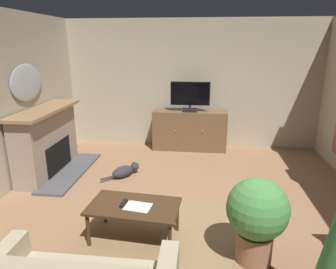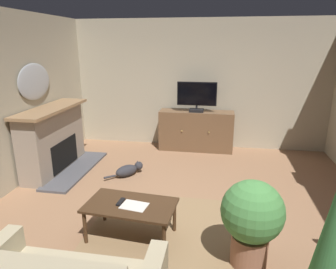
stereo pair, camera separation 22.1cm
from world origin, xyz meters
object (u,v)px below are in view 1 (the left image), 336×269
object	(u,v)px
wall_mirror_oval	(27,83)
tv_cabinet	(190,131)
fireplace	(48,143)
folded_newspaper	(138,207)
television	(190,96)
tv_remote	(124,203)
potted_plant_leafy_by_curtain	(257,215)
coffee_table	(134,209)
cat	(125,171)

from	to	relation	value
wall_mirror_oval	tv_cabinet	world-z (taller)	wall_mirror_oval
fireplace	folded_newspaper	bearing A→B (deg)	-41.97
television	fireplace	bearing A→B (deg)	-148.72
wall_mirror_oval	television	distance (m)	3.12
wall_mirror_oval	tv_remote	size ratio (longest dim) A/B	5.45
tv_cabinet	potted_plant_leafy_by_curtain	distance (m)	3.65
tv_cabinet	potted_plant_leafy_by_curtain	bearing A→B (deg)	-76.58
wall_mirror_oval	coffee_table	distance (m)	3.07
folded_newspaper	wall_mirror_oval	bearing A→B (deg)	150.05
wall_mirror_oval	television	size ratio (longest dim) A/B	1.12
fireplace	coffee_table	size ratio (longest dim) A/B	1.64
television	potted_plant_leafy_by_curtain	size ratio (longest dim) A/B	0.87
tv_cabinet	television	distance (m)	0.79
tv_remote	potted_plant_leafy_by_curtain	bearing A→B (deg)	-94.52
coffee_table	tv_remote	bearing A→B (deg)	174.33
fireplace	potted_plant_leafy_by_curtain	world-z (taller)	fireplace
tv_cabinet	folded_newspaper	xyz separation A→B (m)	(-0.45, -3.35, 0.04)
tv_remote	potted_plant_leafy_by_curtain	size ratio (longest dim) A/B	0.18
fireplace	cat	distance (m)	1.47
television	potted_plant_leafy_by_curtain	bearing A→B (deg)	-76.39
tv_remote	cat	xyz separation A→B (m)	(-0.43, 1.71, -0.35)
potted_plant_leafy_by_curtain	cat	bearing A→B (deg)	134.33
tv_cabinet	folded_newspaper	world-z (taller)	tv_cabinet
wall_mirror_oval	coffee_table	world-z (taller)	wall_mirror_oval
fireplace	potted_plant_leafy_by_curtain	distance (m)	3.86
tv_cabinet	coffee_table	bearing A→B (deg)	-98.70
fireplace	tv_cabinet	xyz separation A→B (m)	(2.45, 1.54, -0.15)
tv_cabinet	television	size ratio (longest dim) A/B	1.92
tv_cabinet	wall_mirror_oval	bearing A→B (deg)	-150.25
cat	tv_remote	bearing A→B (deg)	-75.80
fireplace	folded_newspaper	size ratio (longest dim) A/B	5.99
coffee_table	tv_remote	xyz separation A→B (m)	(-0.12, 0.01, 0.06)
tv_remote	folded_newspaper	size ratio (longest dim) A/B	0.57
tv_remote	folded_newspaper	xyz separation A→B (m)	(0.18, -0.05, -0.01)
tv_cabinet	coffee_table	distance (m)	3.35
tv_cabinet	cat	world-z (taller)	tv_cabinet
wall_mirror_oval	potted_plant_leafy_by_curtain	size ratio (longest dim) A/B	0.97
fireplace	tv_remote	world-z (taller)	fireplace
fireplace	wall_mirror_oval	world-z (taller)	wall_mirror_oval
fireplace	coffee_table	distance (m)	2.64
folded_newspaper	potted_plant_leafy_by_curtain	world-z (taller)	potted_plant_leafy_by_curtain
fireplace	potted_plant_leafy_by_curtain	bearing A→B (deg)	-31.27
television	coffee_table	xyz separation A→B (m)	(-0.51, -3.26, -0.80)
wall_mirror_oval	coffee_table	xyz separation A→B (m)	(2.20, -1.77, -1.22)
fireplace	potted_plant_leafy_by_curtain	size ratio (longest dim) A/B	1.89
television	tv_cabinet	bearing A→B (deg)	90.00
fireplace	tv_remote	xyz separation A→B (m)	(1.82, -1.76, -0.10)
fireplace	tv_remote	size ratio (longest dim) A/B	10.58
potted_plant_leafy_by_curtain	tv_cabinet	bearing A→B (deg)	103.42
television	wall_mirror_oval	bearing A→B (deg)	-151.11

